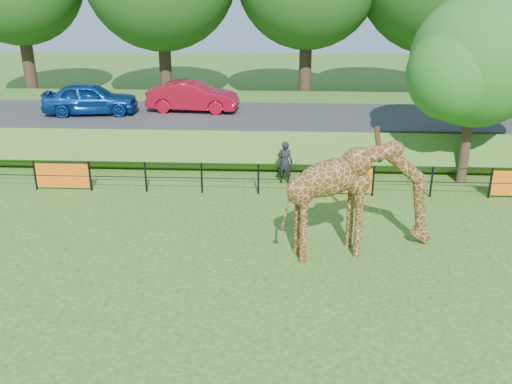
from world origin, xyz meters
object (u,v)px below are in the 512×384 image
giraffe (360,198)px  tree_east (479,66)px  car_red (193,96)px  visitor (285,162)px  car_blue (90,98)px

giraffe → tree_east: size_ratio=0.66×
giraffe → tree_east: 7.97m
car_red → visitor: bearing=-138.1°
car_red → car_blue: bearing=104.1°
visitor → tree_east: tree_east is taller
visitor → car_blue: bearing=-14.8°
car_red → tree_east: size_ratio=0.60×
tree_east → car_blue: bearing=164.9°
giraffe → car_blue: 14.67m
car_blue → car_red: (4.43, 0.79, -0.03)m
car_red → visitor: size_ratio=2.54×
giraffe → visitor: 5.88m
tree_east → car_red: bearing=155.6°
car_blue → car_red: 4.50m
visitor → tree_east: (6.67, 0.45, 3.48)m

